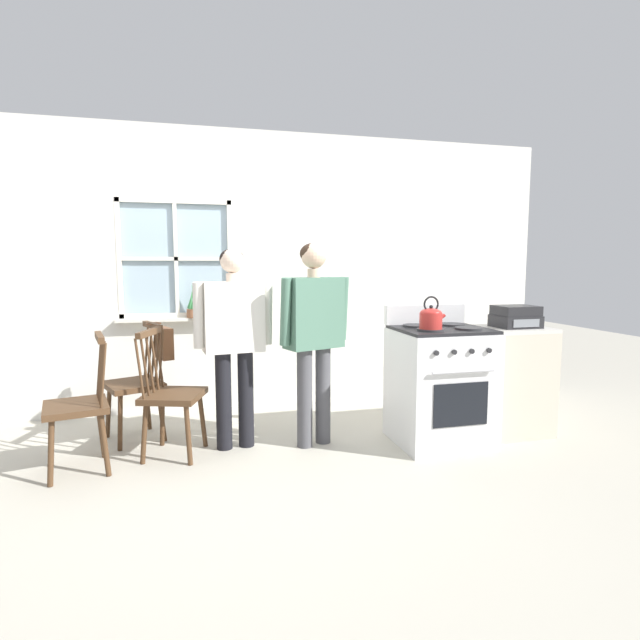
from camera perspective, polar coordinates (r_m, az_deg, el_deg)
ground_plane at (r=3.85m, az=-6.54°, el=-15.29°), size 16.00×16.00×0.00m
wall_back at (r=4.98m, az=-8.62°, el=5.43°), size 6.40×0.16×2.70m
chair_by_window at (r=4.33m, az=-20.26°, el=-6.98°), size 0.53×0.54×0.95m
chair_near_wall at (r=3.83m, az=-25.81°, el=-8.97°), size 0.48×0.50×0.95m
chair_center_cluster at (r=3.90m, az=-16.69°, el=-8.34°), size 0.51×0.52×0.95m
person_elderly_left at (r=3.85m, az=-9.86°, el=-1.14°), size 0.61×0.26×1.54m
person_teen_center at (r=3.85m, az=-0.71°, el=-0.51°), size 0.60×0.34×1.58m
stove at (r=4.11m, az=13.53°, el=-7.13°), size 0.71×0.68×1.08m
kettle at (r=3.83m, az=12.56°, el=0.28°), size 0.21×0.17×0.25m
potted_plant at (r=4.88m, az=-14.26°, el=1.57°), size 0.13×0.13×0.33m
handbag at (r=4.34m, az=-17.45°, el=-2.46°), size 0.24×0.24×0.31m
side_counter at (r=4.54m, az=21.01°, el=-6.40°), size 0.55×0.50×0.90m
stereo at (r=4.43m, az=21.45°, el=0.34°), size 0.34×0.29×0.18m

